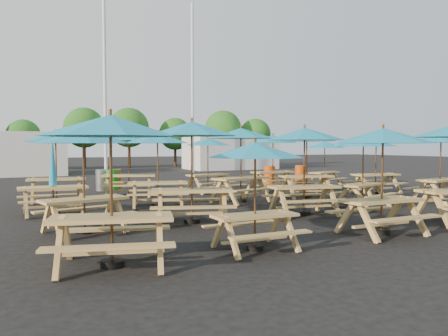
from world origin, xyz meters
name	(u,v)px	position (x,y,z in m)	size (l,w,h in m)	color
ground	(243,202)	(0.00, 0.00, 0.00)	(120.00, 120.00, 0.00)	black
picnic_unit_0	(111,134)	(-5.69, -6.16, 2.13)	(2.72, 2.72, 2.46)	#AD864D
picnic_unit_1	(83,142)	(-5.69, -3.16, 2.03)	(2.54, 2.54, 2.34)	#AD864D
picnic_unit_2	(53,180)	(-6.10, -0.03, 0.97)	(1.86, 1.63, 2.35)	#AD864D
picnic_unit_3	(56,141)	(-5.77, 2.88, 2.10)	(2.45, 2.45, 2.43)	#AD864D
picnic_unit_4	(255,156)	(-3.06, -6.18, 1.75)	(1.83, 1.83, 2.02)	#AD864D
picnic_unit_5	(192,134)	(-3.08, -3.05, 2.22)	(2.94, 2.94, 2.56)	#AD864D
picnic_unit_6	(158,142)	(-2.98, 0.16, 2.05)	(2.66, 2.66, 2.37)	#AD864D
picnic_unit_7	(128,140)	(-3.17, 3.24, 2.17)	(2.84, 2.84, 2.50)	#AD864D
picnic_unit_8	(383,142)	(0.13, -6.15, 2.03)	(2.11, 2.11, 2.34)	#AD864D
picnic_unit_9	(305,139)	(0.21, -3.21, 2.13)	(2.59, 2.59, 2.46)	#AD864D
picnic_unit_10	(241,137)	(-0.10, -0.04, 2.22)	(2.84, 2.84, 2.56)	#AD864D
picnic_unit_11	(208,145)	(0.11, 3.26, 1.97)	(2.46, 2.46, 2.27)	#AD864D
picnic_unit_13	(363,145)	(2.72, -2.83, 1.95)	(2.57, 2.57, 2.25)	#AD864D
picnic_unit_14	(307,140)	(2.73, 0.09, 2.13)	(2.64, 2.64, 2.46)	#AD864D
picnic_unit_15	(273,142)	(3.10, 3.01, 2.09)	(2.36, 2.36, 2.41)	#AD864D
picnic_unit_17	(441,141)	(5.96, -3.05, 2.08)	(2.54, 2.54, 2.40)	#AD864D
picnic_unit_18	(376,142)	(5.90, -0.18, 2.10)	(2.37, 2.37, 2.42)	#AD864D
picnic_unit_19	(325,147)	(5.89, 2.99, 1.85)	(2.48, 2.48, 2.14)	#AD864D
waste_bin_0	(102,180)	(-3.67, 5.90, 0.45)	(0.56, 0.56, 0.90)	gray
waste_bin_1	(112,180)	(-3.31, 5.66, 0.45)	(0.56, 0.56, 0.90)	#1A8818
waste_bin_2	(115,180)	(-3.15, 5.88, 0.45)	(0.56, 0.56, 0.90)	#C8440B
waste_bin_3	(269,175)	(4.52, 5.60, 0.45)	(0.56, 0.56, 0.90)	#C8440B
waste_bin_4	(300,174)	(6.29, 5.41, 0.45)	(0.56, 0.56, 0.90)	#C8440B
mast_0	(105,78)	(-2.00, 14.00, 6.00)	(0.20, 0.20, 12.00)	silver
mast_1	(192,88)	(4.50, 16.00, 6.00)	(0.20, 0.20, 12.00)	silver
event_tent_1	(230,153)	(9.00, 19.00, 1.30)	(7.00, 4.00, 2.60)	silver
tree_2	(23,136)	(-6.39, 23.65, 2.62)	(2.59, 2.59, 3.93)	#382314
tree_3	(84,128)	(-1.75, 24.72, 3.41)	(3.36, 3.36, 5.09)	#382314
tree_4	(129,128)	(1.90, 24.26, 3.46)	(3.41, 3.41, 5.17)	#382314
tree_5	(175,134)	(6.22, 24.67, 2.97)	(2.94, 2.94, 4.45)	#382314
tree_6	(223,129)	(10.23, 22.90, 3.43)	(3.38, 3.38, 5.13)	#382314
tree_7	(255,134)	(13.63, 22.92, 2.99)	(2.95, 2.95, 4.48)	#382314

